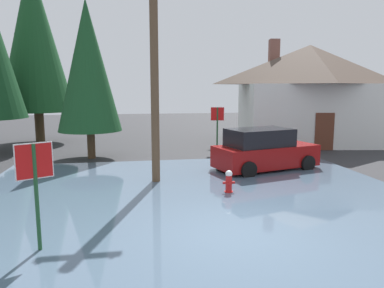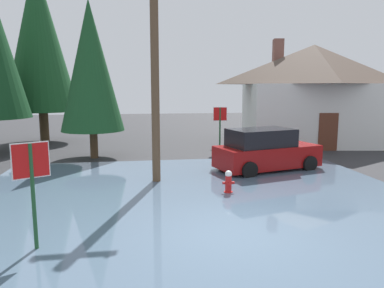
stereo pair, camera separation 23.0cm
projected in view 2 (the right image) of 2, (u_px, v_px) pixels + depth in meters
name	position (u px, v px, depth m)	size (l,w,h in m)	color
ground_plane	(231.00, 239.00, 8.10)	(80.00, 80.00, 0.10)	#2D2D30
flood_puddle	(195.00, 199.00, 10.73)	(13.56, 11.72, 0.07)	#4C6075
stop_sign_near	(32.00, 175.00, 7.12)	(0.64, 0.35, 2.25)	#1E4C28
fire_hydrant	(228.00, 183.00, 11.27)	(0.38, 0.33, 0.76)	red
utility_pole	(155.00, 66.00, 12.10)	(1.60, 0.28, 7.70)	brown
stop_sign_far	(220.00, 120.00, 18.54)	(0.70, 0.11, 2.34)	#1E4C28
house	(312.00, 93.00, 21.68)	(9.12, 7.55, 6.28)	silver
parked_car	(265.00, 151.00, 14.46)	(4.45, 2.80, 1.70)	maroon
pine_tree_mid_left	(91.00, 66.00, 16.60)	(2.92, 2.92, 7.29)	#4C3823
pine_tree_short_left	(39.00, 38.00, 21.31)	(4.25, 4.25, 10.61)	#4C3823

